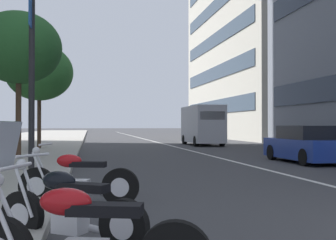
{
  "coord_description": "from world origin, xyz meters",
  "views": [
    {
      "loc": [
        -3.25,
        5.64,
        1.44
      ],
      "look_at": [
        10.79,
        3.05,
        1.62
      ],
      "focal_mm": 45.61,
      "sensor_mm": 36.0,
      "label": 1
    }
  ],
  "objects_px": {
    "car_far_down_avenue": "(307,145)",
    "motorcycle_far_end_row": "(77,181)",
    "delivery_van_ahead": "(202,124)",
    "motorcycle_under_tarp": "(69,211)",
    "street_tree_far_plaza": "(19,48)",
    "street_tree_near_plaza_corner": "(39,72)"
  },
  "relations": [
    {
      "from": "car_far_down_avenue",
      "to": "motorcycle_far_end_row",
      "type": "bearing_deg",
      "value": 130.7
    },
    {
      "from": "delivery_van_ahead",
      "to": "motorcycle_far_end_row",
      "type": "bearing_deg",
      "value": 159.82
    },
    {
      "from": "motorcycle_under_tarp",
      "to": "car_far_down_avenue",
      "type": "distance_m",
      "value": 13.17
    },
    {
      "from": "motorcycle_far_end_row",
      "to": "motorcycle_under_tarp",
      "type": "bearing_deg",
      "value": 104.79
    },
    {
      "from": "street_tree_far_plaza",
      "to": "car_far_down_avenue",
      "type": "bearing_deg",
      "value": -102.01
    },
    {
      "from": "motorcycle_under_tarp",
      "to": "motorcycle_far_end_row",
      "type": "relative_size",
      "value": 0.83
    },
    {
      "from": "motorcycle_far_end_row",
      "to": "car_far_down_avenue",
      "type": "bearing_deg",
      "value": -123.67
    },
    {
      "from": "motorcycle_far_end_row",
      "to": "delivery_van_ahead",
      "type": "bearing_deg",
      "value": -95.2
    },
    {
      "from": "car_far_down_avenue",
      "to": "street_tree_far_plaza",
      "type": "relative_size",
      "value": 0.72
    },
    {
      "from": "delivery_van_ahead",
      "to": "street_tree_far_plaza",
      "type": "xyz_separation_m",
      "value": [
        -12.19,
        10.8,
        3.01
      ]
    },
    {
      "from": "motorcycle_under_tarp",
      "to": "street_tree_near_plaza_corner",
      "type": "bearing_deg",
      "value": -48.71
    },
    {
      "from": "motorcycle_under_tarp",
      "to": "delivery_van_ahead",
      "type": "xyz_separation_m",
      "value": [
        24.55,
        -8.28,
        1.09
      ]
    },
    {
      "from": "motorcycle_under_tarp",
      "to": "car_far_down_avenue",
      "type": "height_order",
      "value": "car_far_down_avenue"
    },
    {
      "from": "motorcycle_far_end_row",
      "to": "delivery_van_ahead",
      "type": "xyz_separation_m",
      "value": [
        21.96,
        -8.25,
        1.07
      ]
    },
    {
      "from": "street_tree_near_plaza_corner",
      "to": "street_tree_far_plaza",
      "type": "bearing_deg",
      "value": -179.65
    },
    {
      "from": "street_tree_far_plaza",
      "to": "street_tree_near_plaza_corner",
      "type": "height_order",
      "value": "street_tree_near_plaza_corner"
    },
    {
      "from": "motorcycle_under_tarp",
      "to": "street_tree_near_plaza_corner",
      "type": "height_order",
      "value": "street_tree_near_plaza_corner"
    },
    {
      "from": "motorcycle_far_end_row",
      "to": "street_tree_near_plaza_corner",
      "type": "height_order",
      "value": "street_tree_near_plaza_corner"
    },
    {
      "from": "motorcycle_far_end_row",
      "to": "car_far_down_avenue",
      "type": "height_order",
      "value": "car_far_down_avenue"
    },
    {
      "from": "car_far_down_avenue",
      "to": "delivery_van_ahead",
      "type": "relative_size",
      "value": 0.77
    },
    {
      "from": "car_far_down_avenue",
      "to": "street_tree_near_plaza_corner",
      "type": "distance_m",
      "value": 15.33
    },
    {
      "from": "motorcycle_under_tarp",
      "to": "street_tree_near_plaza_corner",
      "type": "distance_m",
      "value": 20.41
    }
  ]
}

